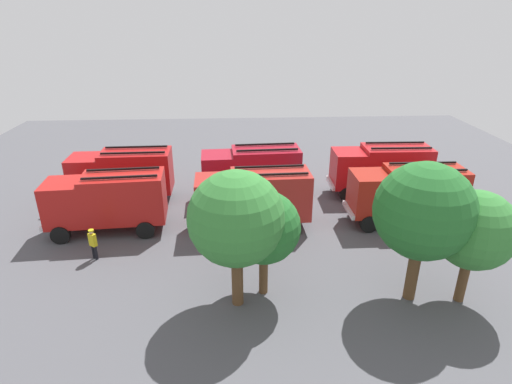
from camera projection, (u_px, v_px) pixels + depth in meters
name	position (u px, v px, depth m)	size (l,w,h in m)	color
ground_plane	(256.00, 211.00, 28.65)	(55.10, 55.10, 0.00)	#4C4C51
fire_truck_0	(381.00, 167.00, 30.40)	(7.25, 2.88, 3.88)	#AF1519
fire_truck_1	(251.00, 170.00, 29.94)	(7.31, 3.05, 3.88)	maroon
fire_truck_2	(122.00, 173.00, 29.38)	(7.25, 2.87, 3.88)	#AC1517
fire_truck_3	(407.00, 192.00, 26.25)	(7.21, 2.77, 3.88)	maroon
fire_truck_4	(254.00, 196.00, 25.59)	(7.28, 2.97, 3.88)	#A2221D
fire_truck_5	(107.00, 199.00, 25.15)	(7.35, 3.16, 3.88)	#AC1815
firefighter_0	(53.00, 199.00, 27.95)	(0.41, 0.48, 1.78)	black
firefighter_1	(93.00, 243.00, 22.64)	(0.48, 0.44, 1.82)	black
tree_0	(474.00, 230.00, 18.27)	(3.60, 3.60, 5.57)	brown
tree_1	(424.00, 211.00, 18.12)	(4.39, 4.39, 6.80)	brown
tree_2	(264.00, 228.00, 18.90)	(3.41, 3.41, 5.28)	brown
tree_3	(236.00, 219.00, 17.79)	(4.25, 4.25, 6.58)	brown
traffic_cone_0	(384.00, 176.00, 33.89)	(0.42, 0.42, 0.60)	#F2600C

